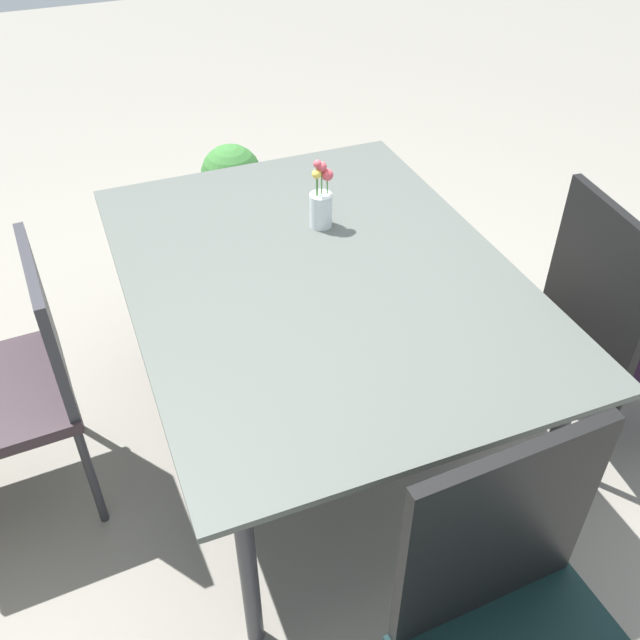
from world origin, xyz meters
The scene contains 7 objects.
ground_plane centered at (0.00, 0.00, 0.00)m, with size 12.00×12.00×0.00m, color gray.
dining_table centered at (-0.03, 0.06, 0.67)m, with size 1.56×1.16×0.71m.
chair_near_left centered at (-0.37, -0.88, 0.52)m, with size 0.54×0.54×0.94m.
chair_end_left centered at (-1.17, 0.06, 0.55)m, with size 0.50×0.50×0.99m.
chair_far_side centered at (0.09, 1.01, 0.51)m, with size 0.51×0.51×0.88m.
flower_vase centered at (0.23, -0.05, 0.80)m, with size 0.08×0.08×0.24m.
potted_plant centered at (1.30, -0.01, 0.28)m, with size 0.29×0.29×0.53m.
Camera 1 is at (-1.67, 0.71, 1.97)m, focal length 39.55 mm.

